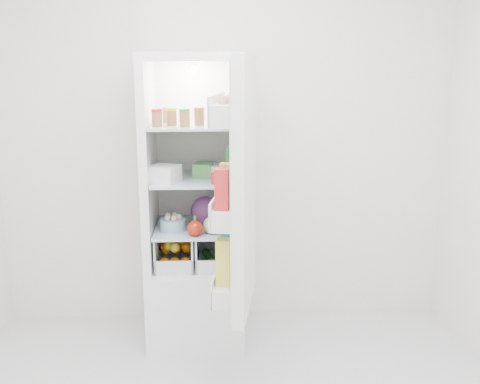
{
  "coord_description": "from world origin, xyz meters",
  "views": [
    {
      "loc": [
        -0.07,
        -2.04,
        1.72
      ],
      "look_at": [
        0.07,
        0.95,
        1.02
      ],
      "focal_mm": 40.0,
      "sensor_mm": 36.0,
      "label": 1
    }
  ],
  "objects_px": {
    "red_cabbage": "(205,211)",
    "refrigerator": "(196,236)",
    "fridge_door": "(239,193)",
    "mushroom_bowl": "(173,225)"
  },
  "relations": [
    {
      "from": "refrigerator",
      "to": "mushroom_bowl",
      "type": "height_order",
      "value": "refrigerator"
    },
    {
      "from": "refrigerator",
      "to": "mushroom_bowl",
      "type": "bearing_deg",
      "value": -132.09
    },
    {
      "from": "red_cabbage",
      "to": "mushroom_bowl",
      "type": "xyz_separation_m",
      "value": [
        -0.19,
        -0.12,
        -0.05
      ]
    },
    {
      "from": "refrigerator",
      "to": "red_cabbage",
      "type": "xyz_separation_m",
      "value": [
        0.06,
        -0.03,
        0.17
      ]
    },
    {
      "from": "refrigerator",
      "to": "fridge_door",
      "type": "xyz_separation_m",
      "value": [
        0.25,
        -0.63,
        0.43
      ]
    },
    {
      "from": "refrigerator",
      "to": "mushroom_bowl",
      "type": "relative_size",
      "value": 11.56
    },
    {
      "from": "red_cabbage",
      "to": "mushroom_bowl",
      "type": "height_order",
      "value": "red_cabbage"
    },
    {
      "from": "red_cabbage",
      "to": "mushroom_bowl",
      "type": "distance_m",
      "value": 0.23
    },
    {
      "from": "red_cabbage",
      "to": "refrigerator",
      "type": "bearing_deg",
      "value": 158.19
    },
    {
      "from": "refrigerator",
      "to": "red_cabbage",
      "type": "distance_m",
      "value": 0.19
    }
  ]
}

